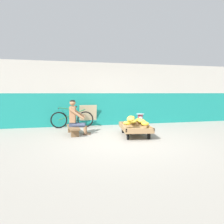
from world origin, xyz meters
TOP-DOWN VIEW (x-y plane):
  - ground_plane at (0.00, 0.00)m, footprint 80.00×80.00m
  - back_wall at (0.00, 3.05)m, footprint 16.00×0.30m
  - banana_cart at (0.55, 0.66)m, footprint 1.01×1.53m
  - banana_pile at (0.62, 0.86)m, footprint 0.90×1.09m
  - low_bench at (-1.37, 1.29)m, footprint 0.42×1.13m
  - vendor_seated at (-1.28, 1.27)m, footprint 0.72×0.55m
  - plastic_crate at (1.11, 1.65)m, footprint 0.36×0.28m
  - weighing_scale at (1.11, 1.65)m, footprint 0.30×0.30m
  - bicycle_near_left at (-1.37, 2.57)m, footprint 1.66×0.48m
  - sign_board at (-0.71, 2.86)m, footprint 0.70×0.25m
  - shopping_bag at (1.16, 1.35)m, footprint 0.18×0.12m

SIDE VIEW (x-z plane):
  - ground_plane at x=0.00m, z-range 0.00..0.00m
  - shopping_bag at x=1.16m, z-range 0.00..0.24m
  - plastic_crate at x=1.11m, z-range 0.00..0.30m
  - low_bench at x=-1.37m, z-range 0.06..0.33m
  - banana_cart at x=0.55m, z-range 0.06..0.42m
  - bicycle_near_left at x=-1.37m, z-range -0.08..0.78m
  - sign_board at x=-0.71m, z-range 0.00..0.88m
  - weighing_scale at x=1.11m, z-range 0.31..0.60m
  - banana_pile at x=0.62m, z-range 0.33..0.59m
  - vendor_seated at x=-1.28m, z-range 0.00..1.14m
  - back_wall at x=0.00m, z-range 0.00..2.61m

